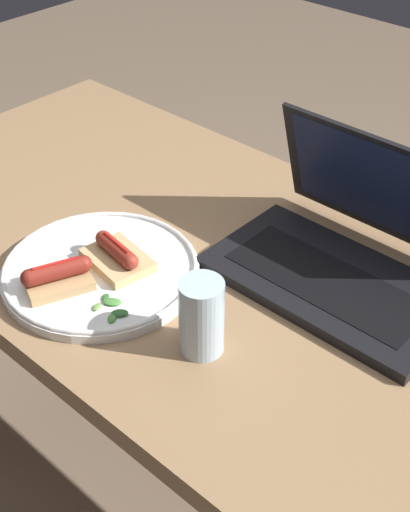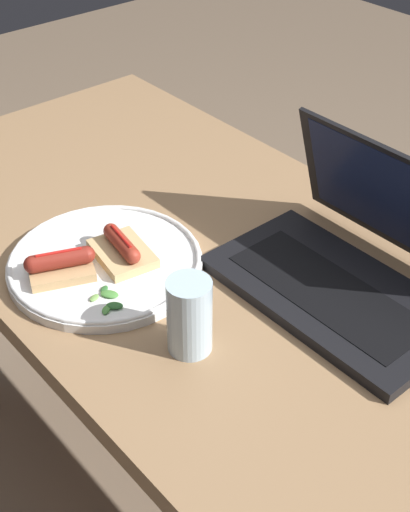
# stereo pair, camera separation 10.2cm
# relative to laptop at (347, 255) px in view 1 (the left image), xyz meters

# --- Properties ---
(desk) EXTENTS (1.40, 0.65, 0.71)m
(desk) POSITION_rel_laptop_xyz_m (-0.16, -0.11, -0.13)
(desk) COLOR #93704C
(desk) RESTS_ON ground_plane
(laptop) EXTENTS (0.37, 0.26, 0.20)m
(laptop) POSITION_rel_laptop_xyz_m (0.00, 0.00, 0.00)
(laptop) COLOR black
(laptop) RESTS_ON desk
(plate) EXTENTS (0.30, 0.30, 0.02)m
(plate) POSITION_rel_laptop_xyz_m (-0.27, -0.25, -0.03)
(plate) COLOR white
(plate) RESTS_ON desk
(sausage_toast_left) EXTENTS (0.11, 0.09, 0.04)m
(sausage_toast_left) POSITION_rel_laptop_xyz_m (-0.26, -0.23, -0.01)
(sausage_toast_left) COLOR tan
(sausage_toast_left) RESTS_ON plate
(sausage_toast_middle) EXTENTS (0.10, 0.11, 0.04)m
(sausage_toast_middle) POSITION_rel_laptop_xyz_m (-0.29, -0.32, -0.01)
(sausage_toast_middle) COLOR tan
(sausage_toast_middle) RESTS_ON plate
(salad_pile) EXTENTS (0.06, 0.05, 0.01)m
(salad_pile) POSITION_rel_laptop_xyz_m (-0.19, -0.30, -0.02)
(salad_pile) COLOR #4C8E3D
(salad_pile) RESTS_ON plate
(drinking_glass) EXTENTS (0.06, 0.06, 0.11)m
(drinking_glass) POSITION_rel_laptop_xyz_m (-0.06, -0.26, 0.02)
(drinking_glass) COLOR silver
(drinking_glass) RESTS_ON desk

